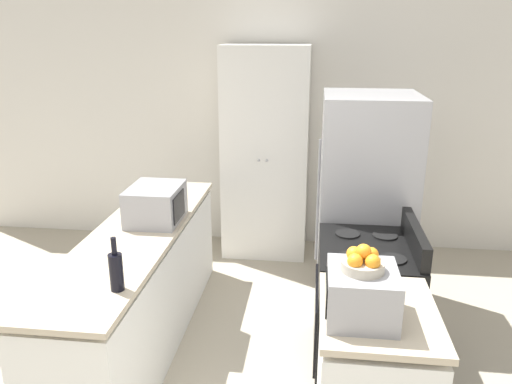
% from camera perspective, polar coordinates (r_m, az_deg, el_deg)
% --- Properties ---
extents(wall_back, '(7.00, 0.06, 2.60)m').
position_cam_1_polar(wall_back, '(5.32, 2.02, 7.68)').
color(wall_back, silver).
rests_on(wall_back, ground_plane).
extents(counter_left, '(0.60, 2.46, 0.89)m').
position_cam_1_polar(counter_left, '(3.84, -13.13, -10.79)').
color(counter_left, silver).
rests_on(counter_left, ground_plane).
extents(pantry_cabinet, '(0.85, 0.56, 2.12)m').
position_cam_1_polar(pantry_cabinet, '(5.06, 1.11, 4.41)').
color(pantry_cabinet, white).
rests_on(pantry_cabinet, ground_plane).
extents(stove, '(0.66, 0.78, 1.05)m').
position_cam_1_polar(stove, '(3.58, 12.27, -12.52)').
color(stove, black).
rests_on(stove, ground_plane).
extents(refrigerator, '(0.76, 0.79, 1.79)m').
position_cam_1_polar(refrigerator, '(4.15, 12.32, -1.47)').
color(refrigerator, '#A3A3A8').
rests_on(refrigerator, ground_plane).
extents(microwave, '(0.37, 0.45, 0.27)m').
position_cam_1_polar(microwave, '(3.76, -11.38, -1.34)').
color(microwave, '#939399').
rests_on(microwave, counter_left).
extents(wine_bottle, '(0.08, 0.08, 0.31)m').
position_cam_1_polar(wine_bottle, '(2.84, -15.69, -8.65)').
color(wine_bottle, black).
rests_on(wine_bottle, counter_left).
extents(toaster_oven, '(0.35, 0.36, 0.26)m').
position_cam_1_polar(toaster_oven, '(2.54, 11.96, -11.33)').
color(toaster_oven, '#939399').
rests_on(toaster_oven, counter_right).
extents(fruit_bowl, '(0.21, 0.21, 0.14)m').
position_cam_1_polar(fruit_bowl, '(2.46, 12.12, -7.76)').
color(fruit_bowl, '#B2A893').
rests_on(fruit_bowl, toaster_oven).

